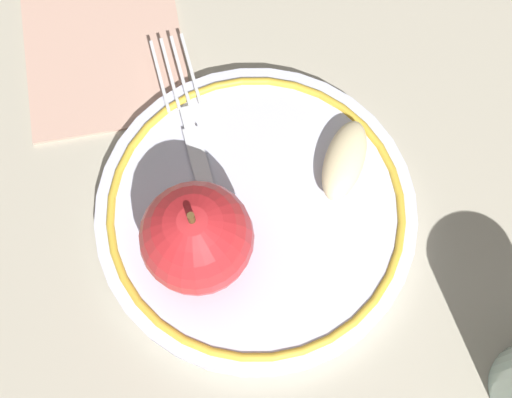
{
  "coord_description": "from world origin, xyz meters",
  "views": [
    {
      "loc": [
        0.17,
        -0.06,
        0.49
      ],
      "look_at": [
        0.01,
        -0.01,
        0.04
      ],
      "focal_mm": 50.0,
      "sensor_mm": 36.0,
      "label": 1
    }
  ],
  "objects_px": {
    "plate": "(256,212)",
    "apple_slice_front": "(343,157)",
    "napkin_folded": "(104,50)",
    "apple_red_whole": "(197,238)",
    "fork": "(195,145)"
  },
  "relations": [
    {
      "from": "plate",
      "to": "apple_slice_front",
      "type": "relative_size",
      "value": 3.63
    },
    {
      "from": "apple_slice_front",
      "to": "napkin_folded",
      "type": "bearing_deg",
      "value": 79.34
    },
    {
      "from": "plate",
      "to": "apple_red_whole",
      "type": "height_order",
      "value": "apple_red_whole"
    },
    {
      "from": "plate",
      "to": "fork",
      "type": "bearing_deg",
      "value": -154.51
    },
    {
      "from": "plate",
      "to": "apple_slice_front",
      "type": "bearing_deg",
      "value": 102.58
    },
    {
      "from": "apple_red_whole",
      "to": "apple_slice_front",
      "type": "xyz_separation_m",
      "value": [
        -0.04,
        0.12,
        -0.03
      ]
    },
    {
      "from": "apple_slice_front",
      "to": "napkin_folded",
      "type": "xyz_separation_m",
      "value": [
        -0.15,
        -0.14,
        -0.02
      ]
    },
    {
      "from": "plate",
      "to": "napkin_folded",
      "type": "bearing_deg",
      "value": -156.0
    },
    {
      "from": "napkin_folded",
      "to": "fork",
      "type": "bearing_deg",
      "value": 23.16
    },
    {
      "from": "plate",
      "to": "fork",
      "type": "xyz_separation_m",
      "value": [
        -0.06,
        -0.03,
        0.01
      ]
    },
    {
      "from": "apple_slice_front",
      "to": "plate",
      "type": "bearing_deg",
      "value": 138.34
    },
    {
      "from": "fork",
      "to": "apple_slice_front",
      "type": "bearing_deg",
      "value": -112.17
    },
    {
      "from": "apple_red_whole",
      "to": "plate",
      "type": "bearing_deg",
      "value": 113.43
    },
    {
      "from": "fork",
      "to": "plate",
      "type": "bearing_deg",
      "value": -152.57
    },
    {
      "from": "plate",
      "to": "apple_red_whole",
      "type": "distance_m",
      "value": 0.07
    }
  ]
}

